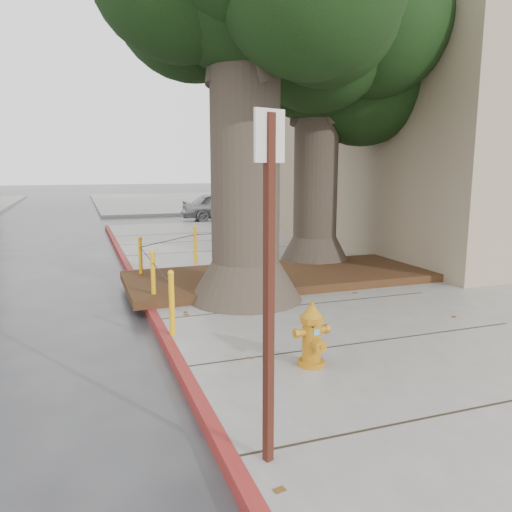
{
  "coord_description": "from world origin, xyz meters",
  "views": [
    {
      "loc": [
        -3.07,
        -5.6,
        2.51
      ],
      "look_at": [
        -0.42,
        1.81,
        1.1
      ],
      "focal_mm": 35.0,
      "sensor_mm": 36.0,
      "label": 1
    }
  ],
  "objects_px": {
    "signpost": "(269,272)",
    "car_red": "(352,202)",
    "car_silver": "(222,206)",
    "fire_hydrant": "(312,335)"
  },
  "relations": [
    {
      "from": "signpost",
      "to": "car_red",
      "type": "height_order",
      "value": "signpost"
    },
    {
      "from": "car_silver",
      "to": "car_red",
      "type": "relative_size",
      "value": 0.97
    },
    {
      "from": "fire_hydrant",
      "to": "car_red",
      "type": "relative_size",
      "value": 0.2
    },
    {
      "from": "signpost",
      "to": "car_red",
      "type": "xyz_separation_m",
      "value": [
        12.36,
        19.74,
        -1.07
      ]
    },
    {
      "from": "car_silver",
      "to": "car_red",
      "type": "distance_m",
      "value": 7.2
    },
    {
      "from": "car_red",
      "to": "car_silver",
      "type": "bearing_deg",
      "value": 97.85
    },
    {
      "from": "fire_hydrant",
      "to": "signpost",
      "type": "xyz_separation_m",
      "value": [
        -1.2,
        -1.66,
        1.19
      ]
    },
    {
      "from": "signpost",
      "to": "car_silver",
      "type": "relative_size",
      "value": 0.72
    },
    {
      "from": "fire_hydrant",
      "to": "car_silver",
      "type": "relative_size",
      "value": 0.21
    },
    {
      "from": "car_silver",
      "to": "signpost",
      "type": "bearing_deg",
      "value": 170.63
    }
  ]
}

